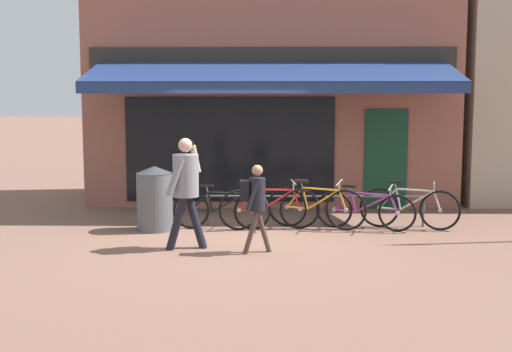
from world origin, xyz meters
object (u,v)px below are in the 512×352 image
litter_bin (155,198)px  pedestrian_child (255,197)px  bicycle_orange (316,207)px  bicycle_silver (409,207)px  bicycle_purple (365,210)px  pedestrian_adult (186,182)px  bicycle_black (221,209)px  bicycle_red (269,208)px

litter_bin → pedestrian_child: bearing=-42.5°
bicycle_orange → bicycle_silver: 1.67m
bicycle_orange → bicycle_purple: bicycle_orange is taller
bicycle_orange → pedestrian_adult: 2.72m
bicycle_silver → litter_bin: litter_bin is taller
bicycle_black → bicycle_orange: 1.69m
bicycle_purple → bicycle_silver: 0.82m
bicycle_silver → pedestrian_adult: bearing=-141.2°
pedestrian_child → bicycle_red: bearing=80.6°
pedestrian_adult → litter_bin: (-0.74, 1.42, -0.48)m
bicycle_purple → pedestrian_adult: pedestrian_adult is taller
bicycle_red → bicycle_purple: bearing=-6.1°
bicycle_red → bicycle_orange: bicycle_orange is taller
litter_bin → pedestrian_adult: bearing=-62.5°
bicycle_silver → pedestrian_child: 3.33m
bicycle_red → bicycle_black: bearing=168.8°
bicycle_orange → pedestrian_adult: pedestrian_adult is taller
bicycle_purple → pedestrian_child: 2.64m
bicycle_orange → litter_bin: size_ratio=1.54×
bicycle_silver → litter_bin: bearing=-161.9°
bicycle_red → bicycle_silver: size_ratio=1.05×
bicycle_black → litter_bin: size_ratio=1.55×
pedestrian_adult → bicycle_purple: bearing=36.7°
pedestrian_child → litter_bin: size_ratio=1.18×
bicycle_black → pedestrian_adult: size_ratio=1.02×
pedestrian_adult → pedestrian_child: 1.11m
bicycle_red → litter_bin: 2.02m
bicycle_purple → bicycle_silver: bicycle_silver is taller
bicycle_red → bicycle_silver: (2.50, 0.15, -0.01)m
bicycle_orange → pedestrian_child: 2.16m
pedestrian_child → litter_bin: bearing=134.9°
pedestrian_adult → pedestrian_child: (1.07, -0.24, -0.20)m
bicycle_red → bicycle_orange: 0.84m
bicycle_black → bicycle_silver: bearing=5.9°
bicycle_silver → litter_bin: 4.52m
bicycle_red → pedestrian_child: 1.81m
litter_bin → bicycle_orange: bearing=3.7°
bicycle_orange → bicycle_purple: bearing=13.0°
pedestrian_adult → litter_bin: pedestrian_adult is taller
bicycle_red → bicycle_orange: size_ratio=1.03×
pedestrian_adult → pedestrian_child: pedestrian_adult is taller
bicycle_red → pedestrian_child: bearing=-103.9°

